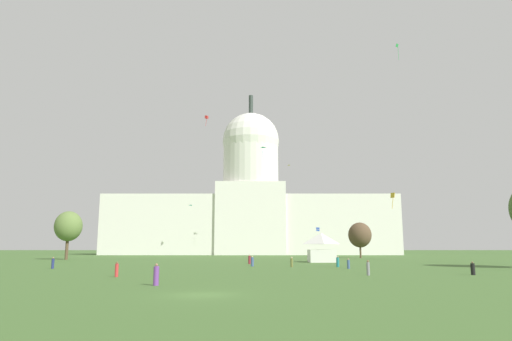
{
  "coord_description": "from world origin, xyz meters",
  "views": [
    {
      "loc": [
        3.52,
        -30.56,
        3.14
      ],
      "look_at": [
        3.97,
        80.44,
        22.07
      ],
      "focal_mm": 31.44,
      "sensor_mm": 36.0,
      "label": 1
    }
  ],
  "objects": [
    {
      "name": "tree_west_far",
      "position": [
        -43.07,
        81.2,
        8.13
      ],
      "size": [
        8.6,
        8.24,
        11.88
      ],
      "color": "brown",
      "rests_on": "ground_plane"
    },
    {
      "name": "kite_gold_low",
      "position": [
        23.55,
        34.73,
        10.36
      ],
      "size": [
        0.5,
        0.71,
        2.35
      ],
      "rotation": [
        0.0,
        0.0,
        4.44
      ],
      "color": "gold"
    },
    {
      "name": "kite_cyan_high",
      "position": [
        5.81,
        115.11,
        35.5
      ],
      "size": [
        1.75,
        1.13,
        4.19
      ],
      "rotation": [
        0.0,
        0.0,
        6.01
      ],
      "color": "#33BCDB"
    },
    {
      "name": "person_black_near_tree_east",
      "position": [
        28.03,
        21.14,
        0.66
      ],
      "size": [
        0.53,
        0.53,
        1.49
      ],
      "rotation": [
        0.0,
        0.0,
        3.28
      ],
      "color": "black",
      "rests_on": "ground_plane"
    },
    {
      "name": "capitol_building",
      "position": [
        1.35,
        152.15,
        19.37
      ],
      "size": [
        116.38,
        23.55,
        66.69
      ],
      "color": "silver",
      "rests_on": "ground_plane"
    },
    {
      "name": "kite_red_high",
      "position": [
        -9.31,
        81.45,
        36.23
      ],
      "size": [
        0.97,
        0.95,
        2.77
      ],
      "rotation": [
        0.0,
        0.0,
        4.26
      ],
      "color": "red"
    },
    {
      "name": "person_maroon_back_right",
      "position": [
        2.31,
        53.86,
        0.77
      ],
      "size": [
        0.59,
        0.59,
        1.7
      ],
      "rotation": [
        0.0,
        0.0,
        5.95
      ],
      "color": "maroon",
      "rests_on": "ground_plane"
    },
    {
      "name": "person_red_front_center",
      "position": [
        -11.22,
        17.83,
        0.73
      ],
      "size": [
        0.41,
        0.41,
        1.59
      ],
      "rotation": [
        0.0,
        0.0,
        6.16
      ],
      "color": "red",
      "rests_on": "ground_plane"
    },
    {
      "name": "person_denim_back_center",
      "position": [
        2.92,
        43.52,
        0.76
      ],
      "size": [
        0.54,
        0.54,
        1.69
      ],
      "rotation": [
        0.0,
        0.0,
        4.56
      ],
      "color": "#3D5684",
      "rests_on": "ground_plane"
    },
    {
      "name": "person_denim_back_left",
      "position": [
        16.94,
        35.71,
        0.65
      ],
      "size": [
        0.4,
        0.4,
        1.45
      ],
      "rotation": [
        0.0,
        0.0,
        4.7
      ],
      "color": "#3D5684",
      "rests_on": "ground_plane"
    },
    {
      "name": "kite_yellow_mid",
      "position": [
        14.23,
        106.49,
        27.83
      ],
      "size": [
        1.0,
        1.48,
        0.17
      ],
      "rotation": [
        0.0,
        0.0,
        1.83
      ],
      "color": "yellow"
    },
    {
      "name": "kite_blue_low",
      "position": [
        21.83,
        102.96,
        8.26
      ],
      "size": [
        1.14,
        1.1,
        1.11
      ],
      "rotation": [
        0.0,
        0.0,
        4.59
      ],
      "color": "blue"
    },
    {
      "name": "person_teal_front_right",
      "position": [
        16.35,
        41.09,
        0.77
      ],
      "size": [
        0.59,
        0.59,
        1.7
      ],
      "rotation": [
        0.0,
        0.0,
        0.43
      ],
      "color": "#1E757A",
      "rests_on": "ground_plane"
    },
    {
      "name": "person_grey_edge_east",
      "position": [
        16.01,
        20.4,
        0.77
      ],
      "size": [
        0.36,
        0.36,
        1.66
      ],
      "rotation": [
        0.0,
        0.0,
        0.03
      ],
      "color": "gray",
      "rests_on": "ground_plane"
    },
    {
      "name": "kite_green_high",
      "position": [
        36.96,
        68.76,
        49.38
      ],
      "size": [
        0.8,
        0.58,
        4.07
      ],
      "rotation": [
        0.0,
        0.0,
        6.04
      ],
      "color": "green"
    },
    {
      "name": "kite_turquoise_low",
      "position": [
        -19.45,
        129.39,
        17.18
      ],
      "size": [
        1.62,
        1.75,
        0.4
      ],
      "rotation": [
        0.0,
        0.0,
        2.24
      ],
      "color": "teal"
    },
    {
      "name": "person_navy_front_left",
      "position": [
        -26.02,
        35.8,
        0.76
      ],
      "size": [
        0.54,
        0.54,
        1.66
      ],
      "rotation": [
        0.0,
        0.0,
        2.43
      ],
      "color": "navy",
      "rests_on": "ground_plane"
    },
    {
      "name": "event_tent",
      "position": [
        17.01,
        63.01,
        3.03
      ],
      "size": [
        5.6,
        5.49,
        5.95
      ],
      "rotation": [
        0.0,
        0.0,
        0.01
      ],
      "color": "white",
      "rests_on": "ground_plane"
    },
    {
      "name": "person_purple_mid_right",
      "position": [
        -4.7,
        7.18,
        0.81
      ],
      "size": [
        0.58,
        0.58,
        1.78
      ],
      "rotation": [
        0.0,
        0.0,
        1.95
      ],
      "color": "#703D93",
      "rests_on": "ground_plane"
    },
    {
      "name": "tree_east_far",
      "position": [
        33.08,
        98.04,
        6.44
      ],
      "size": [
        9.04,
        8.98,
        9.99
      ],
      "color": "brown",
      "rests_on": "ground_plane"
    },
    {
      "name": "person_olive_lawn_far_left",
      "position": [
        9.11,
        40.86,
        0.71
      ],
      "size": [
        0.43,
        0.43,
        1.57
      ],
      "rotation": [
        0.0,
        0.0,
        3.07
      ],
      "color": "olive",
      "rests_on": "ground_plane"
    },
    {
      "name": "ground_plane",
      "position": [
        0.0,
        0.0,
        0.0
      ],
      "size": [
        800.0,
        800.0,
        0.0
      ],
      "primitive_type": "plane",
      "color": "#42662D"
    }
  ]
}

